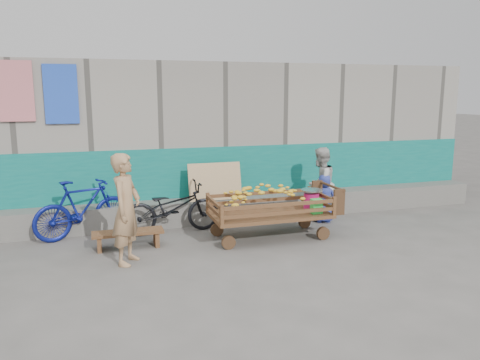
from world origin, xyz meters
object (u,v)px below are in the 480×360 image
object	(u,v)px
bicycle_dark	(172,208)
banana_cart	(268,202)
vendor_man	(126,209)
bench	(128,236)
bicycle_blue	(83,208)
woman	(320,184)
child	(324,198)

from	to	relation	value
bicycle_dark	banana_cart	bearing A→B (deg)	-120.41
vendor_man	bench	bearing A→B (deg)	22.94
vendor_man	bicycle_blue	size ratio (longest dim) A/B	0.96
bench	vendor_man	world-z (taller)	vendor_man
bicycle_blue	woman	bearing A→B (deg)	-113.03
vendor_man	bicycle_blue	distance (m)	1.64
bench	vendor_man	distance (m)	0.91
bench	woman	xyz separation A→B (m)	(3.66, 0.62, 0.50)
banana_cart	bench	size ratio (longest dim) A/B	1.96
bench	vendor_man	size ratio (longest dim) A/B	0.69
banana_cart	bicycle_dark	distance (m)	1.69
woman	banana_cart	bearing A→B (deg)	-2.52
vendor_man	child	bearing A→B (deg)	-46.24
bicycle_dark	vendor_man	bearing A→B (deg)	144.27
vendor_man	bicycle_dark	world-z (taller)	vendor_man
banana_cart	bench	xyz separation A→B (m)	(-2.28, 0.18, -0.42)
vendor_man	woman	world-z (taller)	vendor_man
banana_cart	bicycle_blue	xyz separation A→B (m)	(-2.96, 0.99, -0.12)
bicycle_dark	bench	bearing A→B (deg)	124.91
woman	vendor_man	bearing A→B (deg)	-13.35
child	bicycle_dark	size ratio (longest dim) A/B	0.54
bench	bicycle_dark	world-z (taller)	bicycle_dark
woman	bicycle_dark	xyz separation A→B (m)	(-2.86, -0.01, -0.26)
woman	bicycle_dark	world-z (taller)	woman
bench	woman	size ratio (longest dim) A/B	0.78
banana_cart	vendor_man	size ratio (longest dim) A/B	1.35
child	bicycle_blue	distance (m)	4.35
bicycle_blue	child	bearing A→B (deg)	-115.34
vendor_man	woman	distance (m)	3.93
vendor_man	bicycle_blue	bearing A→B (deg)	49.75
bench	child	world-z (taller)	child
banana_cart	bicycle_blue	world-z (taller)	bicycle_blue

